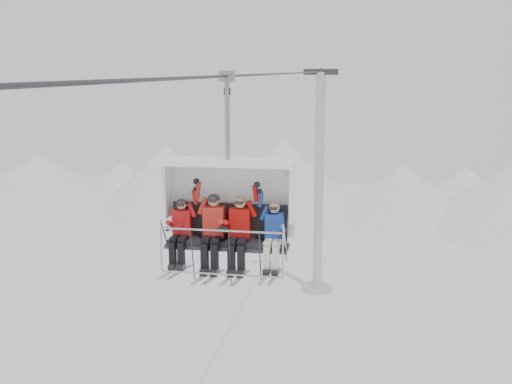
% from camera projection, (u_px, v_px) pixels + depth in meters
% --- Properties ---
extents(ridgeline, '(72.00, 21.00, 7.00)m').
position_uv_depth(ridgeline, '(318.00, 187.00, 58.79)').
color(ridgeline, white).
rests_on(ridgeline, ground).
extents(lift_tower_right, '(2.00, 1.80, 13.48)m').
position_uv_depth(lift_tower_right, '(319.00, 199.00, 38.57)').
color(lift_tower_right, '#B4B6BB').
rests_on(lift_tower_right, ground).
extents(haul_cable, '(0.06, 50.00, 0.06)m').
position_uv_depth(haul_cable, '(256.00, 75.00, 15.87)').
color(haul_cable, '#313137').
rests_on(haul_cable, lift_tower_left).
extents(chairlift_carrier, '(2.69, 1.17, 3.98)m').
position_uv_depth(chairlift_carrier, '(229.00, 202.00, 13.25)').
color(chairlift_carrier, black).
rests_on(chairlift_carrier, haul_cable).
extents(skier_far_left, '(0.37, 1.69, 1.51)m').
position_uv_depth(skier_far_left, '(181.00, 230.00, 13.20)').
color(skier_far_left, red).
rests_on(skier_far_left, chairlift_carrier).
extents(skier_center_left, '(0.43, 1.69, 1.70)m').
position_uv_depth(skier_center_left, '(213.00, 229.00, 13.09)').
color(skier_center_left, red).
rests_on(skier_center_left, chairlift_carrier).
extents(skier_center_right, '(0.42, 1.69, 1.66)m').
position_uv_depth(skier_center_right, '(239.00, 230.00, 13.00)').
color(skier_center_right, '#B80E0A').
rests_on(skier_center_right, chairlift_carrier).
extents(skier_far_right, '(0.37, 1.69, 1.50)m').
position_uv_depth(skier_far_right, '(274.00, 234.00, 12.87)').
color(skier_far_right, '#1D3EA0').
rests_on(skier_far_right, chairlift_carrier).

